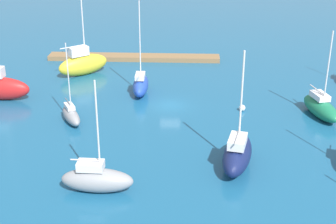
{
  "coord_description": "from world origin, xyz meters",
  "views": [
    {
      "loc": [
        -2.4,
        56.21,
        23.51
      ],
      "look_at": [
        0.0,
        5.58,
        1.5
      ],
      "focal_mm": 52.02,
      "sensor_mm": 36.0,
      "label": 1
    }
  ],
  "objects_px": {
    "sailboat_blue_center_basin": "(141,85)",
    "sailboat_yellow_near_pier": "(83,63)",
    "sailboat_gray_lone_north": "(97,179)",
    "sailboat_green_inner_mooring": "(321,107)",
    "pier_dock": "(134,57)",
    "sailboat_gray_far_north": "(71,115)",
    "sailboat_navy_along_channel": "(237,154)",
    "mooring_buoy_white": "(242,108)"
  },
  "relations": [
    {
      "from": "sailboat_blue_center_basin",
      "to": "sailboat_yellow_near_pier",
      "type": "distance_m",
      "value": 11.83
    },
    {
      "from": "sailboat_gray_far_north",
      "to": "sailboat_yellow_near_pier",
      "type": "xyz_separation_m",
      "value": [
        2.09,
        -16.75,
        0.83
      ]
    },
    {
      "from": "sailboat_blue_center_basin",
      "to": "sailboat_gray_lone_north",
      "type": "xyz_separation_m",
      "value": [
        1.5,
        23.69,
        -0.09
      ]
    },
    {
      "from": "pier_dock",
      "to": "sailboat_yellow_near_pier",
      "type": "height_order",
      "value": "sailboat_yellow_near_pier"
    },
    {
      "from": "sailboat_navy_along_channel",
      "to": "mooring_buoy_white",
      "type": "bearing_deg",
      "value": 5.54
    },
    {
      "from": "sailboat_green_inner_mooring",
      "to": "sailboat_gray_lone_north",
      "type": "bearing_deg",
      "value": -68.26
    },
    {
      "from": "sailboat_blue_center_basin",
      "to": "sailboat_yellow_near_pier",
      "type": "relative_size",
      "value": 0.88
    },
    {
      "from": "sailboat_green_inner_mooring",
      "to": "sailboat_navy_along_channel",
      "type": "bearing_deg",
      "value": -55.63
    },
    {
      "from": "pier_dock",
      "to": "sailboat_green_inner_mooring",
      "type": "relative_size",
      "value": 2.64
    },
    {
      "from": "sailboat_navy_along_channel",
      "to": "sailboat_gray_lone_north",
      "type": "xyz_separation_m",
      "value": [
        12.63,
        4.83,
        -0.24
      ]
    },
    {
      "from": "pier_dock",
      "to": "mooring_buoy_white",
      "type": "height_order",
      "value": "mooring_buoy_white"
    },
    {
      "from": "sailboat_green_inner_mooring",
      "to": "mooring_buoy_white",
      "type": "relative_size",
      "value": 13.35
    },
    {
      "from": "sailboat_gray_lone_north",
      "to": "mooring_buoy_white",
      "type": "xyz_separation_m",
      "value": [
        -14.41,
        -18.57,
        -0.82
      ]
    },
    {
      "from": "sailboat_navy_along_channel",
      "to": "mooring_buoy_white",
      "type": "distance_m",
      "value": 13.89
    },
    {
      "from": "sailboat_blue_center_basin",
      "to": "mooring_buoy_white",
      "type": "xyz_separation_m",
      "value": [
        -12.91,
        5.12,
        -0.91
      ]
    },
    {
      "from": "sailboat_gray_far_north",
      "to": "sailboat_green_inner_mooring",
      "type": "distance_m",
      "value": 29.33
    },
    {
      "from": "sailboat_blue_center_basin",
      "to": "mooring_buoy_white",
      "type": "relative_size",
      "value": 15.69
    },
    {
      "from": "sailboat_yellow_near_pier",
      "to": "mooring_buoy_white",
      "type": "distance_m",
      "value": 25.46
    },
    {
      "from": "sailboat_blue_center_basin",
      "to": "mooring_buoy_white",
      "type": "height_order",
      "value": "sailboat_blue_center_basin"
    },
    {
      "from": "sailboat_blue_center_basin",
      "to": "sailboat_navy_along_channel",
      "type": "xyz_separation_m",
      "value": [
        -11.13,
        18.86,
        0.14
      ]
    },
    {
      "from": "sailboat_blue_center_basin",
      "to": "pier_dock",
      "type": "bearing_deg",
      "value": 9.3
    },
    {
      "from": "pier_dock",
      "to": "sailboat_gray_lone_north",
      "type": "relative_size",
      "value": 2.65
    },
    {
      "from": "pier_dock",
      "to": "sailboat_green_inner_mooring",
      "type": "xyz_separation_m",
      "value": [
        -24.62,
        21.4,
        0.79
      ]
    },
    {
      "from": "sailboat_yellow_near_pier",
      "to": "mooring_buoy_white",
      "type": "xyz_separation_m",
      "value": [
        -22.13,
        12.51,
        -1.35
      ]
    },
    {
      "from": "sailboat_gray_lone_north",
      "to": "sailboat_green_inner_mooring",
      "type": "bearing_deg",
      "value": 38.3
    },
    {
      "from": "sailboat_navy_along_channel",
      "to": "sailboat_green_inner_mooring",
      "type": "distance_m",
      "value": 16.65
    },
    {
      "from": "sailboat_blue_center_basin",
      "to": "sailboat_navy_along_channel",
      "type": "height_order",
      "value": "sailboat_blue_center_basin"
    },
    {
      "from": "pier_dock",
      "to": "sailboat_blue_center_basin",
      "type": "height_order",
      "value": "sailboat_blue_center_basin"
    },
    {
      "from": "pier_dock",
      "to": "sailboat_green_inner_mooring",
      "type": "distance_m",
      "value": 32.63
    },
    {
      "from": "sailboat_gray_far_north",
      "to": "sailboat_navy_along_channel",
      "type": "height_order",
      "value": "sailboat_navy_along_channel"
    },
    {
      "from": "sailboat_blue_center_basin",
      "to": "sailboat_green_inner_mooring",
      "type": "distance_m",
      "value": 22.89
    },
    {
      "from": "sailboat_navy_along_channel",
      "to": "pier_dock",
      "type": "bearing_deg",
      "value": 34.91
    },
    {
      "from": "pier_dock",
      "to": "sailboat_yellow_near_pier",
      "type": "bearing_deg",
      "value": 49.45
    },
    {
      "from": "pier_dock",
      "to": "mooring_buoy_white",
      "type": "distance_m",
      "value": 25.51
    },
    {
      "from": "sailboat_yellow_near_pier",
      "to": "sailboat_green_inner_mooring",
      "type": "distance_m",
      "value": 34.11
    },
    {
      "from": "sailboat_gray_far_north",
      "to": "sailboat_blue_center_basin",
      "type": "bearing_deg",
      "value": 114.13
    },
    {
      "from": "sailboat_gray_lone_north",
      "to": "mooring_buoy_white",
      "type": "relative_size",
      "value": 13.3
    },
    {
      "from": "sailboat_green_inner_mooring",
      "to": "mooring_buoy_white",
      "type": "height_order",
      "value": "sailboat_green_inner_mooring"
    },
    {
      "from": "sailboat_gray_lone_north",
      "to": "mooring_buoy_white",
      "type": "bearing_deg",
      "value": 53.96
    },
    {
      "from": "sailboat_green_inner_mooring",
      "to": "sailboat_gray_lone_north",
      "type": "xyz_separation_m",
      "value": [
        23.52,
        17.42,
        0.06
      ]
    },
    {
      "from": "sailboat_gray_far_north",
      "to": "sailboat_yellow_near_pier",
      "type": "bearing_deg",
      "value": 158.58
    },
    {
      "from": "sailboat_gray_far_north",
      "to": "sailboat_gray_lone_north",
      "type": "xyz_separation_m",
      "value": [
        -5.64,
        14.33,
        0.31
      ]
    }
  ]
}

